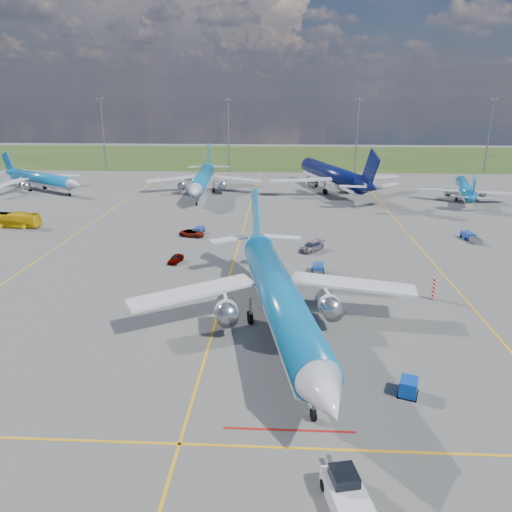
{
  "coord_description": "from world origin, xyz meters",
  "views": [
    {
      "loc": [
        7.17,
        -49.82,
        24.34
      ],
      "look_at": [
        3.89,
        11.92,
        4.0
      ],
      "focal_mm": 35.0,
      "sensor_mm": 36.0,
      "label": 1
    }
  ],
  "objects_px": {
    "warning_post": "(434,288)",
    "baggage_tug_w": "(318,272)",
    "pushback_tug": "(346,493)",
    "apron_bus": "(13,220)",
    "service_car_c": "(311,247)",
    "baggage_tug_c": "(197,231)",
    "bg_jet_ne": "(464,200)",
    "main_airliner": "(279,333)",
    "bg_jet_nw": "(43,191)",
    "bg_jet_nnw": "(203,194)",
    "bg_jet_n": "(331,191)",
    "uld_container": "(408,387)",
    "baggage_tug_e": "(470,237)",
    "service_car_b": "(192,233)",
    "service_car_a": "(176,259)"
  },
  "relations": [
    {
      "from": "bg_jet_n",
      "to": "baggage_tug_e",
      "type": "xyz_separation_m",
      "value": [
        19.97,
        -44.05,
        0.55
      ]
    },
    {
      "from": "main_airliner",
      "to": "baggage_tug_e",
      "type": "xyz_separation_m",
      "value": [
        32.62,
        36.56,
        0.55
      ]
    },
    {
      "from": "warning_post",
      "to": "bg_jet_n",
      "type": "bearing_deg",
      "value": 95.04
    },
    {
      "from": "pushback_tug",
      "to": "service_car_b",
      "type": "height_order",
      "value": "pushback_tug"
    },
    {
      "from": "bg_jet_nw",
      "to": "bg_jet_nnw",
      "type": "distance_m",
      "value": 42.21
    },
    {
      "from": "bg_jet_nnw",
      "to": "bg_jet_n",
      "type": "distance_m",
      "value": 33.0
    },
    {
      "from": "bg_jet_nnw",
      "to": "service_car_a",
      "type": "xyz_separation_m",
      "value": [
        4.08,
        -52.5,
        0.6
      ]
    },
    {
      "from": "baggage_tug_c",
      "to": "baggage_tug_w",
      "type": "bearing_deg",
      "value": -31.46
    },
    {
      "from": "uld_container",
      "to": "service_car_a",
      "type": "xyz_separation_m",
      "value": [
        -26.71,
        33.08,
        -0.11
      ]
    },
    {
      "from": "bg_jet_ne",
      "to": "apron_bus",
      "type": "relative_size",
      "value": 2.94
    },
    {
      "from": "bg_jet_ne",
      "to": "main_airliner",
      "type": "xyz_separation_m",
      "value": [
        -43.3,
        -71.55,
        0.0
      ]
    },
    {
      "from": "bg_jet_n",
      "to": "bg_jet_ne",
      "type": "xyz_separation_m",
      "value": [
        30.65,
        -9.06,
        0.0
      ]
    },
    {
      "from": "baggage_tug_w",
      "to": "baggage_tug_c",
      "type": "height_order",
      "value": "baggage_tug_w"
    },
    {
      "from": "service_car_a",
      "to": "service_car_c",
      "type": "relative_size",
      "value": 0.71
    },
    {
      "from": "bg_jet_ne",
      "to": "service_car_c",
      "type": "distance_m",
      "value": 57.22
    },
    {
      "from": "warning_post",
      "to": "apron_bus",
      "type": "height_order",
      "value": "warning_post"
    },
    {
      "from": "uld_container",
      "to": "service_car_c",
      "type": "height_order",
      "value": "service_car_c"
    },
    {
      "from": "apron_bus",
      "to": "baggage_tug_e",
      "type": "bearing_deg",
      "value": -88.72
    },
    {
      "from": "apron_bus",
      "to": "service_car_c",
      "type": "xyz_separation_m",
      "value": [
        55.6,
        -12.1,
        -0.69
      ]
    },
    {
      "from": "warning_post",
      "to": "baggage_tug_w",
      "type": "xyz_separation_m",
      "value": [
        -13.66,
        7.87,
        -0.94
      ]
    },
    {
      "from": "warning_post",
      "to": "uld_container",
      "type": "relative_size",
      "value": 1.68
    },
    {
      "from": "bg_jet_ne",
      "to": "service_car_c",
      "type": "relative_size",
      "value": 5.96
    },
    {
      "from": "bg_jet_nw",
      "to": "bg_jet_ne",
      "type": "xyz_separation_m",
      "value": [
        105.28,
        -5.44,
        0.0
      ]
    },
    {
      "from": "baggage_tug_e",
      "to": "bg_jet_nnw",
      "type": "bearing_deg",
      "value": 136.11
    },
    {
      "from": "bg_jet_ne",
      "to": "pushback_tug",
      "type": "xyz_separation_m",
      "value": [
        -39.01,
        -94.45,
        0.81
      ]
    },
    {
      "from": "bg_jet_ne",
      "to": "service_car_b",
      "type": "xyz_separation_m",
      "value": [
        -59.08,
        -35.08,
        0.61
      ]
    },
    {
      "from": "bg_jet_nnw",
      "to": "apron_bus",
      "type": "relative_size",
      "value": 4.03
    },
    {
      "from": "service_car_b",
      "to": "baggage_tug_e",
      "type": "relative_size",
      "value": 0.82
    },
    {
      "from": "bg_jet_n",
      "to": "uld_container",
      "type": "relative_size",
      "value": 26.89
    },
    {
      "from": "bg_jet_nnw",
      "to": "bg_jet_n",
      "type": "relative_size",
      "value": 0.85
    },
    {
      "from": "pushback_tug",
      "to": "apron_bus",
      "type": "xyz_separation_m",
      "value": [
        -54.98,
        64.13,
        0.61
      ]
    },
    {
      "from": "bg_jet_nnw",
      "to": "bg_jet_ne",
      "type": "distance_m",
      "value": 63.22
    },
    {
      "from": "bg_jet_ne",
      "to": "service_car_a",
      "type": "height_order",
      "value": "bg_jet_ne"
    },
    {
      "from": "pushback_tug",
      "to": "apron_bus",
      "type": "bearing_deg",
      "value": 118.29
    },
    {
      "from": "uld_container",
      "to": "baggage_tug_w",
      "type": "bearing_deg",
      "value": 120.8
    },
    {
      "from": "main_airliner",
      "to": "baggage_tug_c",
      "type": "distance_m",
      "value": 41.22
    },
    {
      "from": "service_car_c",
      "to": "baggage_tug_w",
      "type": "relative_size",
      "value": 0.93
    },
    {
      "from": "bg_jet_n",
      "to": "uld_container",
      "type": "height_order",
      "value": "bg_jet_n"
    },
    {
      "from": "service_car_b",
      "to": "service_car_c",
      "type": "relative_size",
      "value": 0.88
    },
    {
      "from": "service_car_c",
      "to": "baggage_tug_e",
      "type": "xyz_separation_m",
      "value": [
        27.72,
        7.43,
        -0.18
      ]
    },
    {
      "from": "uld_container",
      "to": "service_car_b",
      "type": "relative_size",
      "value": 0.41
    },
    {
      "from": "baggage_tug_w",
      "to": "baggage_tug_c",
      "type": "relative_size",
      "value": 1.17
    },
    {
      "from": "service_car_c",
      "to": "baggage_tug_c",
      "type": "height_order",
      "value": "service_car_c"
    },
    {
      "from": "bg_jet_nw",
      "to": "uld_container",
      "type": "xyz_separation_m",
      "value": [
        72.94,
        -87.78,
        0.71
      ]
    },
    {
      "from": "bg_jet_nw",
      "to": "bg_jet_ne",
      "type": "height_order",
      "value": "bg_jet_nw"
    },
    {
      "from": "bg_jet_ne",
      "to": "apron_bus",
      "type": "height_order",
      "value": "bg_jet_ne"
    },
    {
      "from": "warning_post",
      "to": "uld_container",
      "type": "xyz_separation_m",
      "value": [
        -7.92,
        -20.76,
        -0.79
      ]
    },
    {
      "from": "bg_jet_nnw",
      "to": "bg_jet_ne",
      "type": "xyz_separation_m",
      "value": [
        63.13,
        -3.25,
        0.0
      ]
    },
    {
      "from": "warning_post",
      "to": "service_car_c",
      "type": "relative_size",
      "value": 0.6
    },
    {
      "from": "bg_jet_n",
      "to": "service_car_b",
      "type": "distance_m",
      "value": 52.5
    }
  ]
}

